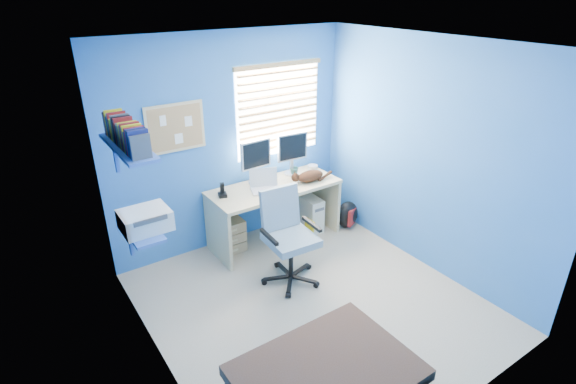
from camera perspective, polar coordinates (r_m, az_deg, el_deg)
floor at (r=4.68m, az=3.07°, el=-13.91°), size 3.00×3.20×0.00m
ceiling at (r=3.66m, az=4.00°, el=18.14°), size 3.00×3.20×0.00m
wall_back at (r=5.27m, az=-7.23°, el=6.19°), size 3.00×0.01×2.50m
wall_front at (r=3.08m, az=22.21°, el=-10.31°), size 3.00×0.01×2.50m
wall_left at (r=3.40m, az=-17.10°, el=-5.91°), size 0.01×3.20×2.50m
wall_right at (r=5.01m, az=17.25°, el=4.20°), size 0.01×3.20×2.50m
desk at (r=5.51m, az=-1.70°, el=-2.73°), size 1.58×0.65×0.74m
laptop at (r=5.18m, az=-2.87°, el=1.26°), size 0.40×0.36×0.22m
monitor_left at (r=5.34m, az=-4.18°, el=3.82°), size 0.41×0.14×0.54m
monitor_right at (r=5.58m, az=0.45°, el=4.84°), size 0.41×0.15×0.54m
phone at (r=5.10m, az=-8.35°, el=0.30°), size 0.12×0.13×0.17m
mug at (r=5.63m, az=0.78°, el=2.64°), size 0.10×0.09×0.10m
cd_spindle at (r=5.79m, az=3.15°, el=3.10°), size 0.13×0.13×0.07m
cat at (r=5.46m, az=2.83°, el=2.04°), size 0.40×0.27×0.13m
tower_pc at (r=5.85m, az=2.65°, el=-2.58°), size 0.21×0.45×0.45m
drawer_boxes at (r=5.42m, az=-7.58°, el=-5.47°), size 0.35×0.28×0.41m
yellow_book at (r=5.69m, az=2.71°, el=-4.66°), size 0.03×0.17×0.24m
backpack at (r=5.94m, az=7.52°, el=-2.85°), size 0.38×0.34×0.36m
office_chair at (r=4.80m, az=0.05°, el=-7.17°), size 0.63×0.63×1.01m
window_blinds at (r=5.47m, az=-1.12°, el=10.36°), size 1.15×0.05×1.10m
corkboard at (r=4.92m, az=-14.08°, el=7.92°), size 0.64×0.02×0.52m
wall_shelves at (r=4.01m, az=-18.88°, el=1.63°), size 0.42×0.90×1.05m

